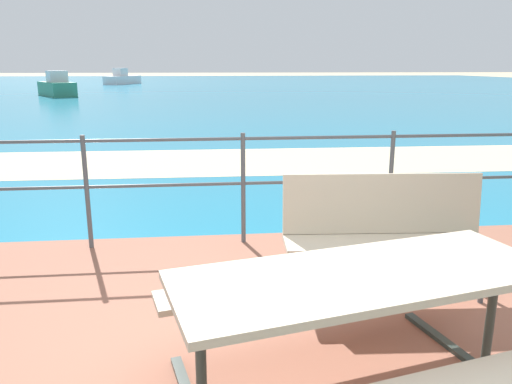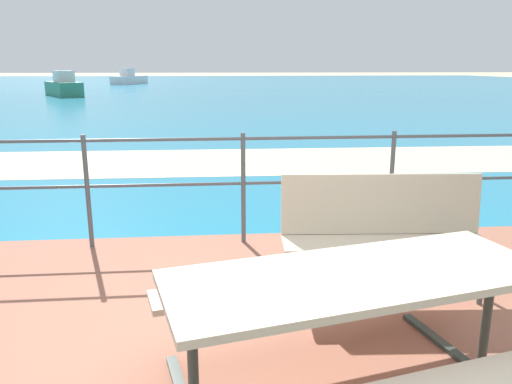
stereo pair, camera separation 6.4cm
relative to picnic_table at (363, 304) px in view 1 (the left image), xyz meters
The scene contains 7 objects.
sea_water 40.16m from the picnic_table, 90.56° to the left, with size 90.00×90.00×0.01m, color teal.
beach_strip 7.17m from the picnic_table, 93.12° to the left, with size 54.00×2.72×0.01m, color beige.
picnic_table is the anchor object (origin of this frame).
park_bench 1.44m from the picnic_table, 65.94° to the left, with size 1.55×0.52×0.91m.
railing_fence 2.56m from the picnic_table, 98.75° to the left, with size 5.94×0.04×1.09m.
boat_near 48.40m from the picnic_table, 99.83° to the left, with size 2.97×5.44×1.47m.
boat_mid 30.12m from the picnic_table, 107.86° to the left, with size 2.92×4.08×1.45m.
Camera 1 is at (-0.37, -2.34, 1.77)m, focal length 35.18 mm.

